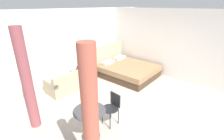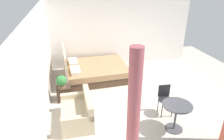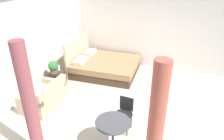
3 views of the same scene
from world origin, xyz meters
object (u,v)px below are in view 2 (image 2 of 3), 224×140
Objects in this scene: nightstand at (64,93)px; cafe_chair_near_window at (165,97)px; bed at (94,71)px; potted_plant at (61,82)px; vase at (63,82)px; couch at (78,113)px; balcony_table at (176,112)px.

nightstand is 0.56× the size of cafe_chair_near_window.
bed reaches higher than cafe_chair_near_window.
bed is 1.88m from potted_plant.
cafe_chair_near_window is (-1.43, -2.71, -0.03)m from vase.
couch is 3.07× the size of potted_plant.
potted_plant is at bearing 66.16° from cafe_chair_near_window.
vase reaches higher than nightstand.
nightstand is at bearing -176.24° from vase.
bed reaches higher than couch.
bed is 5.05× the size of nightstand.
balcony_table is (-2.14, -2.66, -0.03)m from vase.
cafe_chair_near_window is at bearing -149.08° from bed.
vase is at bearing 62.15° from cafe_chair_near_window.
bed is at bearing -17.30° from couch.
couch is 1.51× the size of cafe_chair_near_window.
nightstand is at bearing 16.46° from couch.
vase is 3.06m from cafe_chair_near_window.
nightstand is 0.46m from potted_plant.
potted_plant is (-0.10, 0.04, 0.45)m from nightstand.
bed reaches higher than potted_plant.
cafe_chair_near_window reaches higher than couch.
bed is at bearing 30.92° from cafe_chair_near_window.
potted_plant reaches higher than couch.
potted_plant is at bearing 157.93° from nightstand.
cafe_chair_near_window reaches higher than nightstand.
bed is 3.08m from cafe_chair_near_window.
balcony_table is (-0.85, -2.31, 0.24)m from couch.
vase is at bearing 51.22° from balcony_table.
bed is 1.88× the size of couch.
balcony_table reaches higher than nightstand.
potted_plant is at bearing 19.86° from couch.
couch is 1.72× the size of balcony_table.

